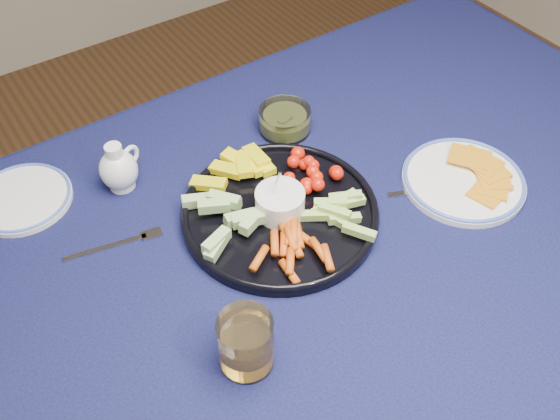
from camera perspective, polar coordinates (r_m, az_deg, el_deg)
dining_table at (r=1.12m, az=3.11°, el=-6.63°), size 1.67×1.07×0.75m
crudite_platter at (r=1.09m, az=-0.11°, el=-0.03°), size 0.35×0.35×0.11m
creamer_pitcher at (r=1.17m, az=-14.51°, el=3.67°), size 0.09×0.07×0.10m
pickle_bowl at (r=1.26m, az=0.44°, el=8.14°), size 0.10×0.10×0.05m
cheese_plate at (r=1.20m, az=16.46°, el=2.75°), size 0.23×0.23×0.03m
juice_tumbler at (r=0.90m, az=-3.12°, el=-12.22°), size 0.08×0.08×0.10m
fork_left at (r=1.10m, az=-14.24°, el=-2.95°), size 0.17×0.05×0.00m
fork_right at (r=1.19m, az=14.80°, el=1.92°), size 0.18×0.09×0.00m
side_plate_extra at (r=1.22m, az=-22.53°, el=1.01°), size 0.18×0.18×0.01m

